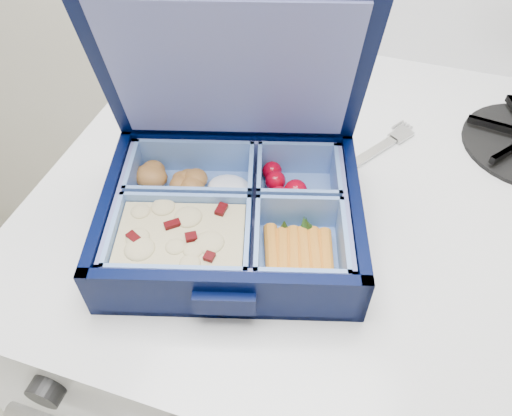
% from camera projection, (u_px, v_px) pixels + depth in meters
% --- Properties ---
extents(stove, '(0.65, 0.65, 0.98)m').
position_uv_depth(stove, '(308.00, 352.00, 0.96)').
color(stove, white).
rests_on(stove, floor).
extents(bento_box, '(0.30, 0.26, 0.06)m').
position_uv_depth(bento_box, '(232.00, 216.00, 0.50)').
color(bento_box, black).
rests_on(bento_box, stove).
extents(burner_grate_rear, '(0.24, 0.24, 0.02)m').
position_uv_depth(burner_grate_rear, '(288.00, 44.00, 0.76)').
color(burner_grate_rear, black).
rests_on(burner_grate_rear, stove).
extents(fork, '(0.12, 0.16, 0.01)m').
position_uv_depth(fork, '(355.00, 164.00, 0.59)').
color(fork, '#ACACAC').
rests_on(fork, stove).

